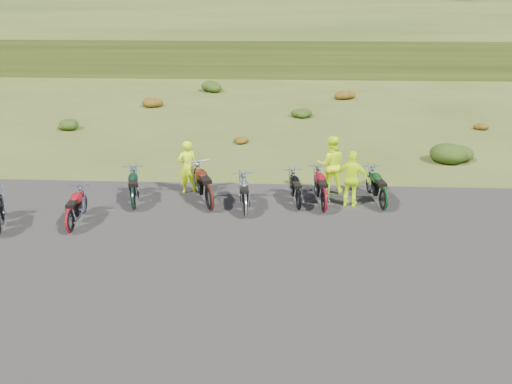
# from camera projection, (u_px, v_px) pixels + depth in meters

# --- Properties ---
(ground) EXTENTS (300.00, 300.00, 0.00)m
(ground) POSITION_uv_depth(u_px,v_px,m) (226.00, 235.00, 13.72)
(ground) COLOR #3B4617
(ground) RESTS_ON ground
(gravel_pad) EXTENTS (20.00, 12.00, 0.04)m
(gravel_pad) POSITION_uv_depth(u_px,v_px,m) (217.00, 273.00, 11.86)
(gravel_pad) COLOR black
(gravel_pad) RESTS_ON ground
(hill_slope) EXTENTS (300.00, 45.97, 9.37)m
(hill_slope) POSITION_uv_depth(u_px,v_px,m) (271.00, 51.00, 60.18)
(hill_slope) COLOR #2C3913
(hill_slope) RESTS_ON ground
(hill_plateau) EXTENTS (300.00, 90.00, 9.17)m
(hill_plateau) POSITION_uv_depth(u_px,v_px,m) (277.00, 24.00, 115.93)
(hill_plateau) COLOR #2C3913
(hill_plateau) RESTS_ON ground
(shrub_1) EXTENTS (1.03, 1.03, 0.61)m
(shrub_1) POSITION_uv_depth(u_px,v_px,m) (67.00, 123.00, 24.55)
(shrub_1) COLOR #1C330C
(shrub_1) RESTS_ON ground
(shrub_2) EXTENTS (1.30, 1.30, 0.77)m
(shrub_2) POSITION_uv_depth(u_px,v_px,m) (151.00, 101.00, 29.30)
(shrub_2) COLOR #69320D
(shrub_2) RESTS_ON ground
(shrub_3) EXTENTS (1.56, 1.56, 0.92)m
(shrub_3) POSITION_uv_depth(u_px,v_px,m) (212.00, 85.00, 34.06)
(shrub_3) COLOR #1C330C
(shrub_3) RESTS_ON ground
(shrub_4) EXTENTS (0.77, 0.77, 0.45)m
(shrub_4) POSITION_uv_depth(u_px,v_px,m) (239.00, 138.00, 22.20)
(shrub_4) COLOR #69320D
(shrub_4) RESTS_ON ground
(shrub_5) EXTENTS (1.03, 1.03, 0.61)m
(shrub_5) POSITION_uv_depth(u_px,v_px,m) (301.00, 112.00, 26.96)
(shrub_5) COLOR #1C330C
(shrub_5) RESTS_ON ground
(shrub_6) EXTENTS (1.30, 1.30, 0.77)m
(shrub_6) POSITION_uv_depth(u_px,v_px,m) (344.00, 93.00, 31.71)
(shrub_6) COLOR #69320D
(shrub_6) RESTS_ON ground
(shrub_7) EXTENTS (1.56, 1.56, 0.92)m
(shrub_7) POSITION_uv_depth(u_px,v_px,m) (453.00, 150.00, 19.74)
(shrub_7) COLOR #1C330C
(shrub_7) RESTS_ON ground
(shrub_8) EXTENTS (0.77, 0.77, 0.45)m
(shrub_8) POSITION_uv_depth(u_px,v_px,m) (479.00, 124.00, 24.61)
(shrub_8) COLOR #69320D
(shrub_8) RESTS_ON ground
(motorcycle_0) EXTENTS (1.35, 2.03, 1.01)m
(motorcycle_0) POSITION_uv_depth(u_px,v_px,m) (0.00, 236.00, 13.65)
(motorcycle_0) COLOR black
(motorcycle_0) RESTS_ON ground
(motorcycle_1) EXTENTS (0.82, 1.98, 1.01)m
(motorcycle_1) POSITION_uv_depth(u_px,v_px,m) (72.00, 233.00, 13.85)
(motorcycle_1) COLOR #9D0B13
(motorcycle_1) RESTS_ON ground
(motorcycle_2) EXTENTS (1.14, 2.13, 1.06)m
(motorcycle_2) POSITION_uv_depth(u_px,v_px,m) (134.00, 210.00, 15.31)
(motorcycle_2) COLOR black
(motorcycle_2) RESTS_ON ground
(motorcycle_3) EXTENTS (0.91, 2.03, 1.02)m
(motorcycle_3) POSITION_uv_depth(u_px,v_px,m) (246.00, 217.00, 14.85)
(motorcycle_3) COLOR #B6B6BB
(motorcycle_3) RESTS_ON ground
(motorcycle_4) EXTENTS (1.64, 2.45, 1.22)m
(motorcycle_4) POSITION_uv_depth(u_px,v_px,m) (210.00, 211.00, 15.26)
(motorcycle_4) COLOR #49160C
(motorcycle_4) RESTS_ON ground
(motorcycle_5) EXTENTS (0.90, 1.94, 0.98)m
(motorcycle_5) POSITION_uv_depth(u_px,v_px,m) (298.00, 210.00, 15.31)
(motorcycle_5) COLOR black
(motorcycle_5) RESTS_ON ground
(motorcycle_6) EXTENTS (0.91, 2.20, 1.13)m
(motorcycle_6) POSITION_uv_depth(u_px,v_px,m) (323.00, 213.00, 15.13)
(motorcycle_6) COLOR maroon
(motorcycle_6) RESTS_ON ground
(motorcycle_7) EXTENTS (0.96, 2.12, 1.07)m
(motorcycle_7) POSITION_uv_depth(u_px,v_px,m) (382.00, 211.00, 15.29)
(motorcycle_7) COLOR black
(motorcycle_7) RESTS_ON ground
(person_middle) EXTENTS (0.77, 0.67, 1.77)m
(person_middle) POSITION_uv_depth(u_px,v_px,m) (188.00, 168.00, 16.36)
(person_middle) COLOR #CFF20C
(person_middle) RESTS_ON ground
(person_right_a) EXTENTS (1.00, 0.82, 1.93)m
(person_right_a) POSITION_uv_depth(u_px,v_px,m) (330.00, 165.00, 16.34)
(person_right_a) COLOR #CFF20C
(person_right_a) RESTS_ON ground
(person_right_b) EXTENTS (1.12, 0.73, 1.76)m
(person_right_b) POSITION_uv_depth(u_px,v_px,m) (352.00, 180.00, 15.29)
(person_right_b) COLOR #CFF20C
(person_right_b) RESTS_ON ground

